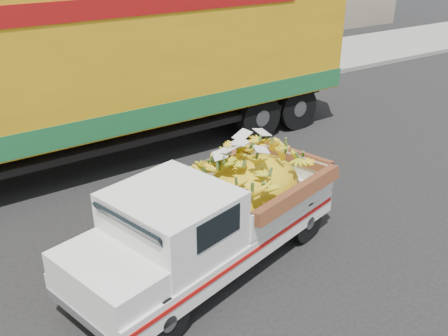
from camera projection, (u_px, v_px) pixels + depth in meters
ground at (127, 261)px, 7.63m from camera, size 100.00×100.00×0.00m
curb at (24, 132)px, 12.30m from camera, size 60.00×0.25×0.15m
sidewalk at (5, 109)px, 13.88m from camera, size 60.00×4.00×0.14m
pickup_truck at (223, 210)px, 7.39m from camera, size 4.57×2.62×1.51m
semi_trailer at (97, 63)px, 10.17m from camera, size 12.02×2.83×3.80m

